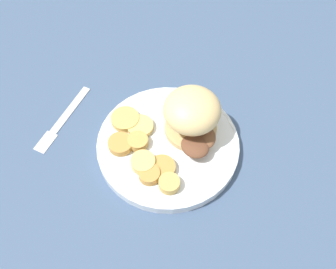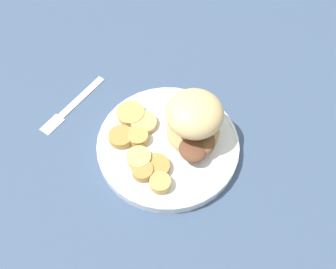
# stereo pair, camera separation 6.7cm
# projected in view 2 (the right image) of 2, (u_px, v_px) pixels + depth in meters

# --- Properties ---
(ground_plane) EXTENTS (4.00, 4.00, 0.00)m
(ground_plane) POSITION_uv_depth(u_px,v_px,m) (168.00, 148.00, 0.73)
(ground_plane) COLOR #3D5170
(dinner_plate) EXTENTS (0.26, 0.26, 0.02)m
(dinner_plate) POSITION_uv_depth(u_px,v_px,m) (168.00, 145.00, 0.72)
(dinner_plate) COLOR white
(dinner_plate) RESTS_ON ground_plane
(sandwich) EXTENTS (0.10, 0.15, 0.09)m
(sandwich) POSITION_uv_depth(u_px,v_px,m) (194.00, 118.00, 0.68)
(sandwich) COLOR tan
(sandwich) RESTS_ON dinner_plate
(potato_round_0) EXTENTS (0.04, 0.04, 0.02)m
(potato_round_0) POSITION_uv_depth(u_px,v_px,m) (143.00, 171.00, 0.67)
(potato_round_0) COLOR #BC8942
(potato_round_0) RESTS_ON dinner_plate
(potato_round_1) EXTENTS (0.04, 0.04, 0.02)m
(potato_round_1) POSITION_uv_depth(u_px,v_px,m) (160.00, 183.00, 0.66)
(potato_round_1) COLOR tan
(potato_round_1) RESTS_ON dinner_plate
(potato_round_2) EXTENTS (0.05, 0.05, 0.01)m
(potato_round_2) POSITION_uv_depth(u_px,v_px,m) (131.00, 113.00, 0.74)
(potato_round_2) COLOR tan
(potato_round_2) RESTS_ON dinner_plate
(potato_round_3) EXTENTS (0.04, 0.04, 0.01)m
(potato_round_3) POSITION_uv_depth(u_px,v_px,m) (121.00, 137.00, 0.71)
(potato_round_3) COLOR #BC8942
(potato_round_3) RESTS_ON dinner_plate
(potato_round_4) EXTENTS (0.05, 0.05, 0.01)m
(potato_round_4) POSITION_uv_depth(u_px,v_px,m) (144.00, 122.00, 0.73)
(potato_round_4) COLOR #DBB766
(potato_round_4) RESTS_ON dinner_plate
(potato_round_5) EXTENTS (0.05, 0.05, 0.01)m
(potato_round_5) POSITION_uv_depth(u_px,v_px,m) (156.00, 166.00, 0.68)
(potato_round_5) COLOR #BC8942
(potato_round_5) RESTS_ON dinner_plate
(potato_round_6) EXTENTS (0.04, 0.04, 0.02)m
(potato_round_6) POSITION_uv_depth(u_px,v_px,m) (138.00, 137.00, 0.71)
(potato_round_6) COLOR tan
(potato_round_6) RESTS_ON dinner_plate
(potato_round_7) EXTENTS (0.04, 0.04, 0.02)m
(potato_round_7) POSITION_uv_depth(u_px,v_px,m) (139.00, 158.00, 0.69)
(potato_round_7) COLOR #DBB766
(potato_round_7) RESTS_ON dinner_plate
(fork) EXTENTS (0.14, 0.12, 0.00)m
(fork) POSITION_uv_depth(u_px,v_px,m) (73.00, 105.00, 0.79)
(fork) COLOR silver
(fork) RESTS_ON ground_plane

